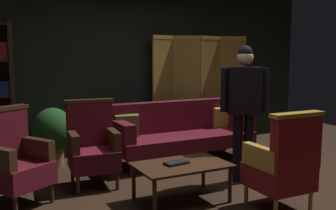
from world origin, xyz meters
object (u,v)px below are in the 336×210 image
object	(u,v)px
standing_figure	(244,101)
potted_plant	(53,133)
coffee_table	(182,168)
folding_screen	(199,90)
armchair_gilt_accent	(283,164)
armchair_wing_left	(92,145)
velvet_couch	(181,131)
armchair_wing_right	(14,159)
book_black_cloth	(176,163)

from	to	relation	value
standing_figure	potted_plant	distance (m)	2.71
coffee_table	folding_screen	bearing A→B (deg)	54.68
armchair_gilt_accent	armchair_wing_left	world-z (taller)	same
armchair_gilt_accent	standing_figure	xyz separation A→B (m)	(0.21, 0.94, 0.54)
folding_screen	velvet_couch	bearing A→B (deg)	-136.74
folding_screen	velvet_couch	size ratio (longest dim) A/B	0.90
velvet_couch	potted_plant	world-z (taller)	velvet_couch
folding_screen	armchair_gilt_accent	bearing A→B (deg)	-104.28
folding_screen	coffee_table	size ratio (longest dim) A/B	1.90
armchair_wing_left	potted_plant	xyz separation A→B (m)	(-0.28, 1.02, -0.00)
velvet_couch	armchair_wing_right	size ratio (longest dim) A/B	2.04
folding_screen	coffee_table	bearing A→B (deg)	-125.32
armchair_wing_left	armchair_wing_right	bearing A→B (deg)	-165.07
potted_plant	armchair_gilt_accent	bearing A→B (deg)	-56.56
armchair_wing_left	standing_figure	world-z (taller)	standing_figure
potted_plant	velvet_couch	bearing A→B (deg)	-16.45
velvet_couch	standing_figure	bearing A→B (deg)	-80.25
folding_screen	standing_figure	bearing A→B (deg)	-104.97
velvet_couch	armchair_wing_left	size ratio (longest dim) A/B	2.04
armchair_wing_left	potted_plant	distance (m)	1.06
velvet_couch	standing_figure	xyz separation A→B (m)	(0.21, -1.23, 0.57)
armchair_wing_right	book_black_cloth	world-z (taller)	armchair_wing_right
armchair_wing_left	armchair_wing_right	world-z (taller)	same
folding_screen	armchair_wing_left	bearing A→B (deg)	-152.19
potted_plant	book_black_cloth	world-z (taller)	potted_plant
armchair_gilt_accent	standing_figure	distance (m)	1.10
armchair_wing_right	standing_figure	distance (m)	2.74
armchair_gilt_accent	potted_plant	world-z (taller)	armchair_gilt_accent
standing_figure	book_black_cloth	distance (m)	1.25
armchair_gilt_accent	armchair_wing_left	size ratio (longest dim) A/B	1.00
velvet_couch	armchair_wing_left	bearing A→B (deg)	-161.77
armchair_wing_left	potted_plant	world-z (taller)	armchair_wing_left
folding_screen	armchair_wing_right	world-z (taller)	folding_screen
armchair_gilt_accent	potted_plant	size ratio (longest dim) A/B	1.23
armchair_gilt_accent	armchair_wing_left	distance (m)	2.25
armchair_wing_left	potted_plant	size ratio (longest dim) A/B	1.23
coffee_table	armchair_gilt_accent	bearing A→B (deg)	-40.30
velvet_couch	book_black_cloth	xyz separation A→B (m)	(-0.87, -1.47, -0.02)
velvet_couch	folding_screen	bearing A→B (deg)	43.26
armchair_gilt_accent	book_black_cloth	size ratio (longest dim) A/B	4.07
potted_plant	armchair_wing_right	bearing A→B (deg)	-117.09
armchair_gilt_accent	armchair_wing_left	bearing A→B (deg)	131.98
folding_screen	armchair_wing_left	xyz separation A→B (m)	(-2.23, -1.18, -0.50)
coffee_table	standing_figure	xyz separation A→B (m)	(1.02, 0.25, 0.65)
armchair_gilt_accent	armchair_wing_right	size ratio (longest dim) A/B	1.00
armchair_gilt_accent	folding_screen	bearing A→B (deg)	75.72
folding_screen	standing_figure	size ratio (longest dim) A/B	1.12
velvet_couch	coffee_table	size ratio (longest dim) A/B	2.12
armchair_gilt_accent	standing_figure	size ratio (longest dim) A/B	0.61
folding_screen	armchair_wing_left	size ratio (longest dim) A/B	1.83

